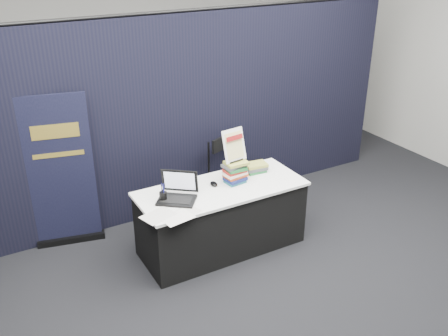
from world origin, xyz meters
TOP-DOWN VIEW (x-y plane):
  - floor at (0.00, 0.00)m, footprint 8.00×8.00m
  - wall_back at (0.00, 4.00)m, footprint 8.00×0.02m
  - drape_partition at (0.00, 1.60)m, footprint 6.00×0.08m
  - display_table at (0.00, 0.55)m, footprint 1.80×0.75m
  - laptop at (-0.54, 0.56)m, footprint 0.46×0.49m
  - mouse at (-0.05, 0.63)m, footprint 0.09×0.12m
  - brochure_left at (-0.81, 0.34)m, footprint 0.36×0.30m
  - brochure_mid at (-0.66, 0.22)m, footprint 0.33×0.26m
  - brochure_right at (-0.56, 0.26)m, footprint 0.32×0.28m
  - pen_cup at (-0.65, 0.58)m, footprint 0.08×0.08m
  - book_stack_tall at (0.20, 0.59)m, footprint 0.23×0.19m
  - book_stack_short at (0.53, 0.71)m, footprint 0.24×0.19m
  - info_sign at (0.20, 0.62)m, footprint 0.28×0.15m
  - pullup_banner at (-1.44, 1.50)m, footprint 0.74×0.26m
  - stacking_chair at (0.48, 1.18)m, footprint 0.57×0.59m

SIDE VIEW (x-z plane):
  - floor at x=0.00m, z-range 0.00..0.00m
  - display_table at x=0.00m, z-range 0.00..0.75m
  - stacking_chair at x=0.48m, z-range 0.05..1.02m
  - brochure_right at x=-0.56m, z-range 0.75..0.75m
  - brochure_mid at x=-0.66m, z-range 0.75..0.75m
  - brochure_left at x=-0.81m, z-range 0.75..0.75m
  - mouse at x=-0.05m, z-range 0.75..0.79m
  - pullup_banner at x=-1.44m, z-range -0.10..1.64m
  - book_stack_short at x=0.53m, z-range 0.75..0.85m
  - pen_cup at x=-0.65m, z-range 0.75..0.85m
  - laptop at x=-0.54m, z-range 0.67..0.96m
  - book_stack_tall at x=0.20m, z-range 0.75..0.99m
  - info_sign at x=0.20m, z-range 0.98..1.34m
  - drape_partition at x=0.00m, z-range 0.00..2.40m
  - wall_back at x=0.00m, z-range 0.00..3.50m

